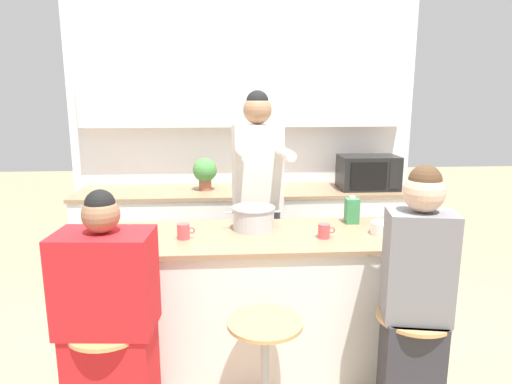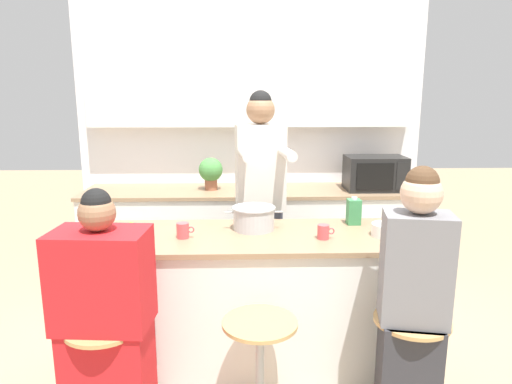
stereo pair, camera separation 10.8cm
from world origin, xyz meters
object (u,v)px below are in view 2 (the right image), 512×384
(cooking_pot, at_px, (254,218))
(microwave, at_px, (375,173))
(person_wrapped_blanket, at_px, (106,328))
(potted_plant, at_px, (211,171))
(kitchen_island, at_px, (256,302))
(person_cooking, at_px, (260,210))
(fruit_bowl, at_px, (386,230))
(juice_carton, at_px, (354,212))
(banana_bunch, at_px, (129,227))
(coffee_cup_near, at_px, (183,230))
(bar_stool_leftmost, at_px, (107,376))
(person_seated_near, at_px, (412,315))
(bar_stool_center, at_px, (260,372))
(bar_stool_rightmost, at_px, (408,369))
(coffee_cup_far, at_px, (323,232))

(cooking_pot, xyz_separation_m, microwave, (1.11, 1.20, 0.08))
(person_wrapped_blanket, bearing_deg, potted_plant, 82.82)
(kitchen_island, bearing_deg, person_cooking, 85.41)
(fruit_bowl, bearing_deg, kitchen_island, 176.19)
(kitchen_island, height_order, juice_carton, juice_carton)
(banana_bunch, bearing_deg, cooking_pot, 0.03)
(cooking_pot, xyz_separation_m, coffee_cup_near, (-0.43, -0.16, -0.03))
(person_cooking, height_order, microwave, person_cooking)
(bar_stool_leftmost, bearing_deg, person_seated_near, 0.10)
(fruit_bowl, bearing_deg, bar_stool_center, -146.21)
(bar_stool_leftmost, relative_size, person_seated_near, 0.45)
(kitchen_island, xyz_separation_m, bar_stool_rightmost, (0.77, -0.57, -0.11))
(bar_stool_rightmost, xyz_separation_m, banana_bunch, (-1.56, 0.68, 0.58))
(cooking_pot, height_order, coffee_cup_far, cooking_pot)
(bar_stool_leftmost, distance_m, juice_carton, 1.75)
(cooking_pot, bearing_deg, bar_stool_leftmost, -137.21)
(bar_stool_center, distance_m, bar_stool_rightmost, 0.77)
(bar_stool_rightmost, bearing_deg, potted_plant, 120.52)
(kitchen_island, relative_size, juice_carton, 10.59)
(potted_plant, bearing_deg, microwave, -1.68)
(coffee_cup_near, xyz_separation_m, banana_bunch, (-0.36, 0.16, -0.02))
(coffee_cup_far, distance_m, juice_carton, 0.40)
(fruit_bowl, height_order, coffee_cup_near, coffee_cup_near)
(bar_stool_leftmost, bearing_deg, kitchen_island, 37.57)
(person_seated_near, bearing_deg, person_cooking, 131.03)
(person_cooking, xyz_separation_m, person_wrapped_blanket, (-0.81, -1.21, -0.28))
(person_seated_near, height_order, fruit_bowl, person_seated_near)
(cooking_pot, relative_size, potted_plant, 1.24)
(person_seated_near, distance_m, microwave, 1.96)
(bar_stool_rightmost, relative_size, microwave, 1.23)
(bar_stool_leftmost, height_order, fruit_bowl, fruit_bowl)
(kitchen_island, xyz_separation_m, person_wrapped_blanket, (-0.76, -0.59, 0.16))
(bar_stool_rightmost, bearing_deg, bar_stool_leftmost, -179.35)
(person_cooking, xyz_separation_m, banana_bunch, (-0.84, -0.51, 0.03))
(person_cooking, height_order, potted_plant, person_cooking)
(bar_stool_center, xyz_separation_m, person_wrapped_blanket, (-0.76, -0.01, 0.26))
(bar_stool_center, relative_size, fruit_bowl, 3.62)
(cooking_pot, xyz_separation_m, coffee_cup_far, (0.41, -0.21, -0.03))
(person_wrapped_blanket, bearing_deg, bar_stool_rightmost, 4.94)
(coffee_cup_near, bearing_deg, potted_plant, 87.01)
(bar_stool_rightmost, xyz_separation_m, microwave, (0.33, 1.88, 0.70))
(person_wrapped_blanket, bearing_deg, coffee_cup_far, 27.42)
(person_cooking, distance_m, coffee_cup_far, 0.80)
(coffee_cup_far, bearing_deg, person_seated_near, -53.23)
(bar_stool_center, height_order, coffee_cup_far, coffee_cup_far)
(person_cooking, bearing_deg, bar_stool_rightmost, -64.58)
(kitchen_island, distance_m, coffee_cup_far, 0.64)
(juice_carton, relative_size, potted_plant, 0.63)
(fruit_bowl, distance_m, potted_plant, 1.81)
(kitchen_island, height_order, person_cooking, person_cooking)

